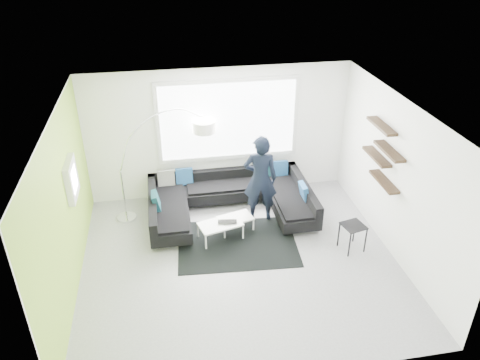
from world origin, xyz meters
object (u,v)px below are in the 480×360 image
object	(u,v)px
coffee_table	(228,227)
laptop	(227,223)
sectional_sofa	(230,202)
person	(260,179)
arc_lamp	(120,171)
side_table	(352,237)

from	to	relation	value
coffee_table	laptop	distance (m)	0.24
sectional_sofa	person	world-z (taller)	person
person	laptop	bearing A→B (deg)	49.19
sectional_sofa	arc_lamp	xyz separation A→B (m)	(-2.10, 0.26, 0.77)
sectional_sofa	laptop	size ratio (longest dim) A/B	8.49
coffee_table	side_table	xyz separation A→B (m)	(2.15, -0.86, 0.09)
sectional_sofa	arc_lamp	bearing A→B (deg)	172.85
arc_lamp	side_table	world-z (taller)	arc_lamp
side_table	person	size ratio (longest dim) A/B	0.29
laptop	side_table	bearing A→B (deg)	-10.38
person	side_table	bearing A→B (deg)	148.08
laptop	coffee_table	bearing A→B (deg)	84.98
laptop	person	bearing A→B (deg)	46.34
arc_lamp	laptop	size ratio (longest dim) A/B	5.66
side_table	laptop	size ratio (longest dim) A/B	1.37
coffee_table	laptop	bearing A→B (deg)	-117.49
arc_lamp	laptop	bearing A→B (deg)	-40.91
sectional_sofa	person	distance (m)	0.84
arc_lamp	laptop	world-z (taller)	arc_lamp
side_table	arc_lamp	bearing A→B (deg)	156.79
sectional_sofa	person	bearing A→B (deg)	-18.68
side_table	person	world-z (taller)	person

